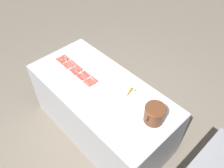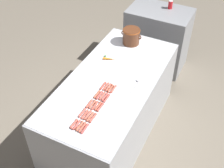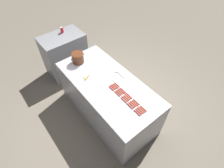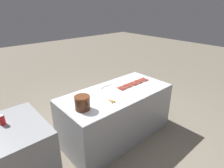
{
  "view_description": "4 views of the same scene",
  "coord_description": "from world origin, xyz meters",
  "px_view_note": "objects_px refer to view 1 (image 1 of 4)",
  "views": [
    {
      "loc": [
        1.25,
        1.55,
        3.02
      ],
      "look_at": [
        -0.08,
        0.13,
        1.02
      ],
      "focal_mm": 36.75,
      "sensor_mm": 36.0,
      "label": 1
    },
    {
      "loc": [
        1.15,
        -2.31,
        3.15
      ],
      "look_at": [
        0.08,
        -0.16,
        1.0
      ],
      "focal_mm": 47.39,
      "sensor_mm": 36.0,
      "label": 2
    },
    {
      "loc": [
        -1.23,
        -1.67,
        3.18
      ],
      "look_at": [
        0.03,
        -0.1,
        0.94
      ],
      "focal_mm": 28.31,
      "sensor_mm": 36.0,
      "label": 3
    },
    {
      "loc": [
        -2.18,
        2.03,
        2.36
      ],
      "look_at": [
        0.11,
        0.01,
        1.03
      ],
      "focal_mm": 30.04,
      "sensor_mm": 36.0,
      "label": 4
    }
  ],
  "objects_px": {
    "hot_dog_7": "(78,69)",
    "hot_dog_20": "(59,61)",
    "hot_dog_3": "(87,73)",
    "hot_dog_13": "(83,76)",
    "hot_dog_4": "(94,79)",
    "hot_dog_15": "(61,60)",
    "hot_dog_16": "(67,65)",
    "hot_dog_21": "(65,66)",
    "hot_dog_8": "(85,74)",
    "hot_dog_11": "(69,64)",
    "hot_dog_18": "(81,77)",
    "hot_dog_9": "(93,80)",
    "hot_dog_5": "(65,58)",
    "hot_dog_0": "(67,57)",
    "hot_dog_24": "(87,84)",
    "hot_dog_1": "(73,62)",
    "hot_dog_19": "(88,82)",
    "hot_dog_22": "(72,72)",
    "carrot": "(129,92)",
    "hot_dog_23": "(79,77)",
    "hot_dog_14": "(91,82)",
    "hot_dog_12": "(76,70)",
    "serving_spoon": "(85,102)",
    "bean_pot": "(155,113)",
    "hot_dog_2": "(80,67)",
    "hot_dog_10": "(63,59)",
    "hot_dog_17": "(74,71)"
  },
  "relations": [
    {
      "from": "hot_dog_13",
      "to": "hot_dog_3",
      "type": "bearing_deg",
      "value": -177.22
    },
    {
      "from": "hot_dog_1",
      "to": "hot_dog_22",
      "type": "bearing_deg",
      "value": 49.76
    },
    {
      "from": "hot_dog_14",
      "to": "hot_dog_19",
      "type": "relative_size",
      "value": 1.0
    },
    {
      "from": "hot_dog_17",
      "to": "hot_dog_18",
      "type": "height_order",
      "value": "same"
    },
    {
      "from": "hot_dog_12",
      "to": "hot_dog_16",
      "type": "distance_m",
      "value": 0.16
    },
    {
      "from": "hot_dog_3",
      "to": "hot_dog_13",
      "type": "relative_size",
      "value": 1.0
    },
    {
      "from": "hot_dog_16",
      "to": "hot_dog_21",
      "type": "relative_size",
      "value": 1.0
    },
    {
      "from": "hot_dog_1",
      "to": "hot_dog_9",
      "type": "bearing_deg",
      "value": 85.75
    },
    {
      "from": "hot_dog_15",
      "to": "hot_dog_24",
      "type": "xyz_separation_m",
      "value": [
        0.03,
        0.62,
        0.0
      ]
    },
    {
      "from": "hot_dog_12",
      "to": "hot_dog_20",
      "type": "distance_m",
      "value": 0.32
    },
    {
      "from": "hot_dog_4",
      "to": "hot_dog_20",
      "type": "distance_m",
      "value": 0.64
    },
    {
      "from": "hot_dog_9",
      "to": "hot_dog_20",
      "type": "bearing_deg",
      "value": -81.34
    },
    {
      "from": "hot_dog_8",
      "to": "hot_dog_11",
      "type": "distance_m",
      "value": 0.31
    },
    {
      "from": "hot_dog_0",
      "to": "hot_dog_9",
      "type": "relative_size",
      "value": 1.0
    },
    {
      "from": "hot_dog_13",
      "to": "hot_dog_9",
      "type": "bearing_deg",
      "value": 102.4
    },
    {
      "from": "hot_dog_11",
      "to": "serving_spoon",
      "type": "height_order",
      "value": "hot_dog_11"
    },
    {
      "from": "hot_dog_2",
      "to": "hot_dog_23",
      "type": "distance_m",
      "value": 0.2
    },
    {
      "from": "hot_dog_22",
      "to": "carrot",
      "type": "relative_size",
      "value": 0.78
    },
    {
      "from": "hot_dog_0",
      "to": "hot_dog_23",
      "type": "xyz_separation_m",
      "value": [
        0.13,
        0.46,
        0.0
      ]
    },
    {
      "from": "hot_dog_21",
      "to": "serving_spoon",
      "type": "bearing_deg",
      "value": 74.2
    },
    {
      "from": "hot_dog_4",
      "to": "hot_dog_18",
      "type": "height_order",
      "value": "same"
    },
    {
      "from": "hot_dog_1",
      "to": "hot_dog_19",
      "type": "distance_m",
      "value": 0.46
    },
    {
      "from": "hot_dog_7",
      "to": "hot_dog_19",
      "type": "height_order",
      "value": "same"
    },
    {
      "from": "hot_dog_9",
      "to": "hot_dog_14",
      "type": "bearing_deg",
      "value": -3.71
    },
    {
      "from": "hot_dog_0",
      "to": "hot_dog_11",
      "type": "relative_size",
      "value": 1.0
    },
    {
      "from": "hot_dog_11",
      "to": "hot_dog_13",
      "type": "xyz_separation_m",
      "value": [
        0.0,
        0.31,
        0.0
      ]
    },
    {
      "from": "bean_pot",
      "to": "hot_dog_5",
      "type": "bearing_deg",
      "value": -86.28
    },
    {
      "from": "hot_dog_22",
      "to": "hot_dog_23",
      "type": "height_order",
      "value": "same"
    },
    {
      "from": "hot_dog_9",
      "to": "hot_dog_8",
      "type": "bearing_deg",
      "value": -90.52
    },
    {
      "from": "hot_dog_16",
      "to": "hot_dog_14",
      "type": "bearing_deg",
      "value": 94.07
    },
    {
      "from": "hot_dog_5",
      "to": "hot_dog_13",
      "type": "bearing_deg",
      "value": 85.66
    },
    {
      "from": "hot_dog_18",
      "to": "hot_dog_22",
      "type": "height_order",
      "value": "same"
    },
    {
      "from": "hot_dog_7",
      "to": "hot_dog_18",
      "type": "height_order",
      "value": "same"
    },
    {
      "from": "hot_dog_16",
      "to": "hot_dog_18",
      "type": "bearing_deg",
      "value": 89.75
    },
    {
      "from": "hot_dog_9",
      "to": "hot_dog_22",
      "type": "xyz_separation_m",
      "value": [
        0.09,
        -0.31,
        0.0
      ]
    },
    {
      "from": "hot_dog_13",
      "to": "hot_dog_21",
      "type": "distance_m",
      "value": 0.33
    },
    {
      "from": "hot_dog_15",
      "to": "hot_dog_18",
      "type": "xyz_separation_m",
      "value": [
        0.0,
        0.47,
        0.0
      ]
    },
    {
      "from": "hot_dog_12",
      "to": "hot_dog_21",
      "type": "bearing_deg",
      "value": -67.37
    },
    {
      "from": "hot_dog_19",
      "to": "hot_dog_20",
      "type": "height_order",
      "value": "same"
    },
    {
      "from": "hot_dog_1",
      "to": "hot_dog_21",
      "type": "xyz_separation_m",
      "value": [
        0.13,
        -0.01,
        0.0
      ]
    },
    {
      "from": "hot_dog_18",
      "to": "hot_dog_9",
      "type": "bearing_deg",
      "value": 113.02
    },
    {
      "from": "hot_dog_7",
      "to": "hot_dog_20",
      "type": "bearing_deg",
      "value": -72.96
    },
    {
      "from": "hot_dog_8",
      "to": "hot_dog_4",
      "type": "bearing_deg",
      "value": 102.41
    },
    {
      "from": "hot_dog_4",
      "to": "hot_dog_15",
      "type": "height_order",
      "value": "same"
    },
    {
      "from": "hot_dog_8",
      "to": "hot_dog_9",
      "type": "xyz_separation_m",
      "value": [
        0.0,
        0.16,
        0.0
      ]
    },
    {
      "from": "hot_dog_3",
      "to": "hot_dog_12",
      "type": "xyz_separation_m",
      "value": [
        0.06,
        -0.16,
        0.0
      ]
    },
    {
      "from": "hot_dog_10",
      "to": "hot_dog_22",
      "type": "distance_m",
      "value": 0.32
    },
    {
      "from": "hot_dog_4",
      "to": "hot_dog_8",
      "type": "relative_size",
      "value": 1.0
    },
    {
      "from": "hot_dog_13",
      "to": "serving_spoon",
      "type": "relative_size",
      "value": 0.52
    },
    {
      "from": "serving_spoon",
      "to": "hot_dog_20",
      "type": "bearing_deg",
      "value": -103.12
    }
  ]
}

